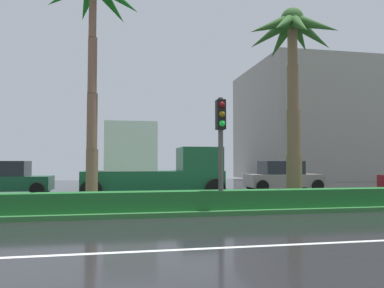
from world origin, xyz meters
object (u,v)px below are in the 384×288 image
object	(u,v)px
traffic_signal_median_right	(221,132)
box_truck_lead	(151,165)
palm_tree_centre	(292,51)
palm_tree_centre_left	(93,10)
car_in_traffic_second	(5,179)
car_in_traffic_third	(283,176)

from	to	relation	value
traffic_signal_median_right	box_truck_lead	xyz separation A→B (m)	(-1.74, 5.93, -1.08)
palm_tree_centre	box_truck_lead	bearing A→B (deg)	142.06
palm_tree_centre_left	car_in_traffic_second	distance (m)	10.27
traffic_signal_median_right	box_truck_lead	bearing A→B (deg)	106.35
traffic_signal_median_right	box_truck_lead	distance (m)	6.27
traffic_signal_median_right	car_in_traffic_second	distance (m)	12.40
car_in_traffic_second	car_in_traffic_third	size ratio (longest dim) A/B	1.00
car_in_traffic_second	palm_tree_centre_left	bearing A→B (deg)	-55.47
palm_tree_centre	box_truck_lead	distance (m)	7.93
box_truck_lead	car_in_traffic_second	bearing A→B (deg)	159.84
car_in_traffic_second	car_in_traffic_third	xyz separation A→B (m)	(14.91, 0.17, 0.00)
palm_tree_centre_left	car_in_traffic_third	bearing A→B (deg)	34.02
palm_tree_centre	car_in_traffic_third	size ratio (longest dim) A/B	1.77
palm_tree_centre_left	car_in_traffic_third	size ratio (longest dim) A/B	1.95
traffic_signal_median_right	car_in_traffic_second	bearing A→B (deg)	135.97
palm_tree_centre	car_in_traffic_second	world-z (taller)	palm_tree_centre
traffic_signal_median_right	palm_tree_centre_left	bearing A→B (deg)	157.05
palm_tree_centre_left	palm_tree_centre	size ratio (longest dim) A/B	1.10
palm_tree_centre	traffic_signal_median_right	distance (m)	5.19
palm_tree_centre	car_in_traffic_third	bearing A→B (deg)	68.55
traffic_signal_median_right	car_in_traffic_third	world-z (taller)	traffic_signal_median_right
palm_tree_centre_left	traffic_signal_median_right	bearing A→B (deg)	-22.95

